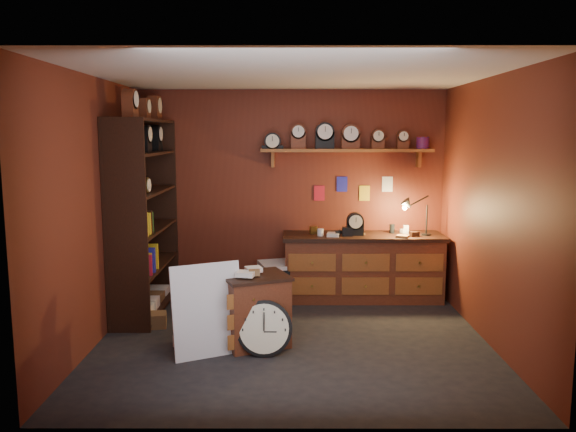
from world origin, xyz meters
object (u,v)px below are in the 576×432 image
at_px(big_round_clock, 264,328).
at_px(workbench, 363,263).
at_px(low_cabinet, 256,307).
at_px(shelving_unit, 141,208).

bearing_deg(big_round_clock, workbench, 57.78).
height_order(low_cabinet, big_round_clock, low_cabinet).
bearing_deg(shelving_unit, workbench, 10.35).
height_order(workbench, low_cabinet, workbench).
bearing_deg(workbench, big_round_clock, -122.22).
bearing_deg(shelving_unit, low_cabinet, -38.44).
distance_m(shelving_unit, low_cabinet, 2.00).
height_order(shelving_unit, workbench, shelving_unit).
distance_m(workbench, low_cabinet, 2.07).
bearing_deg(shelving_unit, big_round_clock, -42.73).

